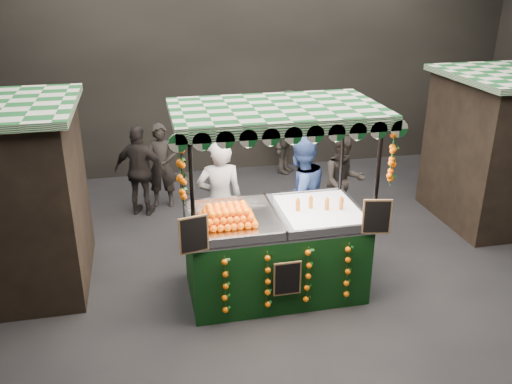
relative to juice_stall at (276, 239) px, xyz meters
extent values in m
plane|color=black|center=(0.45, 0.01, -0.82)|extent=(12.00, 12.00, 0.00)
cube|color=black|center=(0.45, 5.01, 1.68)|extent=(12.00, 0.10, 5.00)
cube|color=black|center=(-0.01, 0.04, -0.29)|extent=(2.32, 1.27, 1.06)
cube|color=#AEAFB4|center=(-0.01, 0.04, 0.26)|extent=(2.32, 1.27, 0.04)
cylinder|color=black|center=(-1.14, -0.56, 0.45)|extent=(0.05, 0.05, 2.53)
cylinder|color=black|center=(1.12, -0.56, 0.45)|extent=(0.05, 0.05, 2.53)
cylinder|color=black|center=(-1.14, 0.64, 0.45)|extent=(0.05, 0.05, 2.53)
cylinder|color=black|center=(1.12, 0.64, 0.45)|extent=(0.05, 0.05, 2.53)
cube|color=#135922|center=(-0.01, 0.04, 1.76)|extent=(2.59, 1.53, 0.08)
cube|color=white|center=(0.63, 0.04, 0.32)|extent=(1.03, 1.14, 0.08)
cube|color=black|center=(-1.15, -0.62, 0.50)|extent=(0.36, 0.10, 0.46)
cube|color=black|center=(1.13, -0.62, 0.50)|extent=(0.36, 0.10, 0.46)
cube|color=black|center=(-0.01, -0.63, -0.23)|extent=(0.36, 0.03, 0.46)
imported|color=gray|center=(-0.58, 1.13, 0.13)|extent=(0.71, 0.48, 1.89)
imported|color=navy|center=(0.61, 0.96, 0.16)|extent=(1.15, 1.04, 1.95)
imported|color=black|center=(-1.33, 3.31, -0.02)|extent=(0.63, 0.47, 1.58)
imported|color=#2B2623|center=(1.65, 1.81, -0.01)|extent=(0.81, 0.65, 1.60)
imported|color=black|center=(-1.72, 3.00, 0.01)|extent=(1.05, 0.75, 1.66)
imported|color=black|center=(1.40, 4.51, 0.09)|extent=(1.25, 1.34, 1.82)
camera|label=1|loc=(-1.63, -6.24, 3.38)|focal=37.93mm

